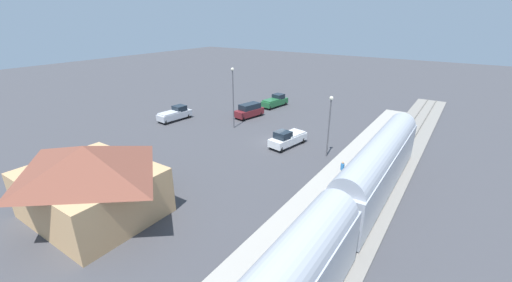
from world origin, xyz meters
name	(u,v)px	position (x,y,z in m)	size (l,w,h in m)	color
ground_plane	(275,142)	(0.00, 0.00, 0.00)	(200.00, 200.00, 0.00)	#424247
railway_track	(389,168)	(-14.00, 0.00, 0.09)	(4.80, 70.00, 0.30)	gray
platform	(352,159)	(-10.00, 0.00, 0.15)	(3.20, 46.00, 0.30)	#A8A399
passenger_train	(340,216)	(-14.00, 15.36, 2.86)	(2.93, 39.38, 4.98)	#ADB2BC
station_building	(90,180)	(4.00, 22.00, 3.13)	(10.91, 8.78, 6.02)	tan
pedestrian_on_platform	(342,168)	(-10.67, 5.16, 1.28)	(0.36, 0.36, 1.71)	#333338
pickup_white	(287,138)	(-1.92, 0.33, 1.03)	(2.88, 5.66, 2.14)	white
suv_maroon	(249,110)	(9.02, -7.00, 1.15)	(2.89, 5.19, 2.22)	maroon
pickup_silver	(175,114)	(17.71, 0.70, 1.03)	(2.43, 5.55, 2.14)	silver
pickup_green	(275,101)	(8.89, -14.85, 1.03)	(2.69, 5.62, 2.14)	#236638
light_pole_near_platform	(330,119)	(-7.20, 0.50, 4.52)	(0.44, 0.44, 7.09)	#515156
light_pole_lot_center	(233,91)	(7.92, -1.53, 5.36)	(0.44, 0.44, 8.64)	#515156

